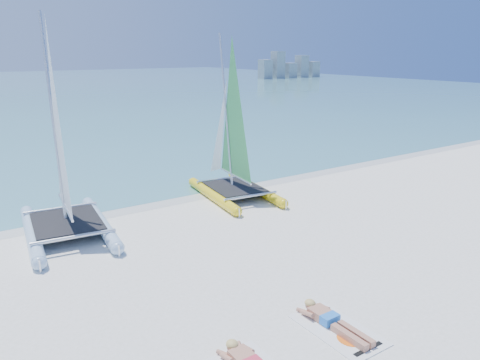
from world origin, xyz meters
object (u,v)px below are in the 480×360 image
object	(u,v)px
catamaran_yellow	(229,144)
sunbather_b	(331,320)
catamaran_blue	(61,169)
towel_b	(338,330)

from	to	relation	value
catamaran_yellow	sunbather_b	world-z (taller)	catamaran_yellow
catamaran_blue	sunbather_b	xyz separation A→B (m)	(3.01, -7.92, -1.84)
catamaran_yellow	sunbather_b	bearing A→B (deg)	-102.76
towel_b	sunbather_b	xyz separation A→B (m)	(-0.00, 0.19, 0.11)
towel_b	catamaran_blue	bearing A→B (deg)	110.38
catamaran_yellow	sunbather_b	distance (m)	9.29
catamaran_blue	sunbather_b	distance (m)	8.67
catamaran_blue	catamaran_yellow	size ratio (longest dim) A/B	1.08
catamaran_blue	catamaran_yellow	bearing A→B (deg)	12.45
towel_b	sunbather_b	bearing A→B (deg)	90.00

